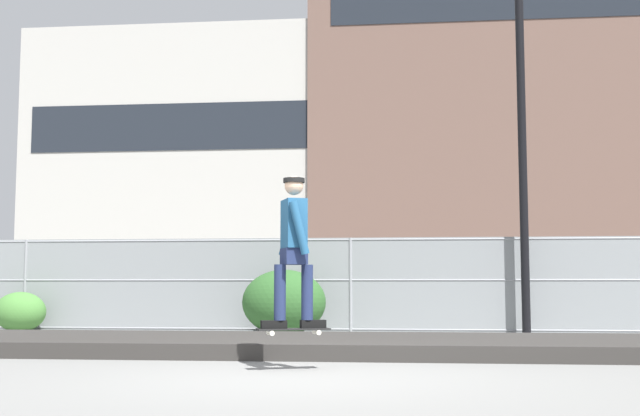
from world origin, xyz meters
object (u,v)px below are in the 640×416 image
skateboard (294,330)px  shrub_left (20,312)px  parked_car_mid (358,289)px  parked_car_near (115,288)px  skater (294,242)px  street_lamp (521,98)px  shrub_center (284,302)px

skateboard → shrub_left: (-6.36, 6.57, -0.05)m
skateboard → parked_car_mid: bearing=89.2°
parked_car_near → skater: bearing=-60.1°
street_lamp → shrub_left: street_lamp is taller
street_lamp → shrub_center: 5.97m
parked_car_near → parked_car_mid: 5.74m
shrub_center → parked_car_near: bearing=141.9°
street_lamp → shrub_left: bearing=-179.0°
skater → parked_car_mid: size_ratio=0.38×
shrub_left → shrub_center: (5.32, -0.40, 0.21)m
skateboard → street_lamp: street_lamp is taller
skater → parked_car_near: 11.27m
skateboard → skater: 0.96m
street_lamp → parked_car_near: bearing=161.6°
street_lamp → parked_car_near: size_ratio=1.65×
parked_car_mid → shrub_left: (-6.49, -3.12, -0.44)m
skater → parked_car_near: bearing=119.9°
parked_car_near → street_lamp: bearing=-18.4°
parked_car_mid → shrub_center: 3.71m
skateboard → parked_car_near: bearing=119.9°
skater → street_lamp: street_lamp is taller
skateboard → parked_car_near: (-5.61, 9.75, 0.40)m
shrub_center → parked_car_mid: bearing=71.6°
parked_car_mid → skateboard: bearing=-90.8°
street_lamp → shrub_center: size_ratio=4.67×
street_lamp → parked_car_mid: bearing=138.5°
parked_car_mid → shrub_left: size_ratio=4.37×
skateboard → shrub_center: bearing=99.5°
skater → street_lamp: 8.19m
skater → skateboard: bearing=-76.0°
parked_car_near → parked_car_mid: bearing=-0.7°
skater → parked_car_mid: bearing=89.2°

